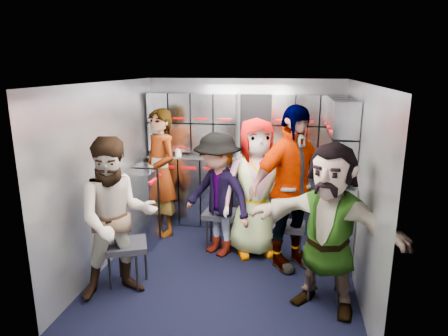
% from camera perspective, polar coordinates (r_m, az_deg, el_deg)
% --- Properties ---
extents(floor, '(3.00, 3.00, 0.00)m').
position_cam_1_polar(floor, '(4.79, 0.45, -13.92)').
color(floor, black).
rests_on(floor, ground).
extents(wall_back, '(2.80, 0.04, 2.10)m').
position_cam_1_polar(wall_back, '(5.83, 2.87, 2.29)').
color(wall_back, gray).
rests_on(wall_back, ground).
extents(wall_left, '(0.04, 3.00, 2.10)m').
position_cam_1_polar(wall_left, '(4.81, -16.23, -0.89)').
color(wall_left, gray).
rests_on(wall_left, ground).
extents(wall_right, '(0.04, 3.00, 2.10)m').
position_cam_1_polar(wall_right, '(4.39, 18.82, -2.52)').
color(wall_right, gray).
rests_on(wall_right, ground).
extents(ceiling, '(2.80, 3.00, 0.02)m').
position_cam_1_polar(ceiling, '(4.22, 0.50, 12.09)').
color(ceiling, silver).
rests_on(ceiling, wall_back).
extents(cart_bank_back, '(2.68, 0.38, 0.99)m').
position_cam_1_polar(cart_bank_back, '(5.77, 2.55, -3.54)').
color(cart_bank_back, '#8E949C').
rests_on(cart_bank_back, ground).
extents(cart_bank_left, '(0.38, 0.76, 0.99)m').
position_cam_1_polar(cart_bank_left, '(5.38, -11.21, -5.17)').
color(cart_bank_left, '#8E949C').
rests_on(cart_bank_left, ground).
extents(counter, '(2.68, 0.42, 0.03)m').
position_cam_1_polar(counter, '(5.63, 2.61, 1.50)').
color(counter, '#B2B5BA').
rests_on(counter, cart_bank_back).
extents(locker_bank_back, '(2.68, 0.28, 0.82)m').
position_cam_1_polar(locker_bank_back, '(5.60, 2.74, 6.38)').
color(locker_bank_back, '#8E949C').
rests_on(locker_bank_back, wall_back).
extents(locker_bank_right, '(0.28, 1.00, 0.82)m').
position_cam_1_polar(locker_bank_right, '(4.95, 16.32, 4.75)').
color(locker_bank_right, '#8E949C').
rests_on(locker_bank_right, wall_right).
extents(right_cabinet, '(0.28, 1.20, 1.00)m').
position_cam_1_polar(right_cabinet, '(5.11, 15.66, -6.44)').
color(right_cabinet, '#8E949C').
rests_on(right_cabinet, ground).
extents(coffee_niche, '(0.46, 0.16, 0.84)m').
position_cam_1_polar(coffee_niche, '(5.65, 4.64, 6.20)').
color(coffee_niche, black).
rests_on(coffee_niche, wall_back).
extents(red_latch_strip, '(2.60, 0.02, 0.03)m').
position_cam_1_polar(red_latch_strip, '(5.47, 2.32, -0.33)').
color(red_latch_strip, '#9B0308').
rests_on(red_latch_strip, cart_bank_back).
extents(jump_seat_near_left, '(0.52, 0.51, 0.48)m').
position_cam_1_polar(jump_seat_near_left, '(4.38, -13.70, -11.01)').
color(jump_seat_near_left, black).
rests_on(jump_seat_near_left, ground).
extents(jump_seat_mid_left, '(0.43, 0.41, 0.48)m').
position_cam_1_polar(jump_seat_mid_left, '(5.10, -0.51, -6.83)').
color(jump_seat_mid_left, black).
rests_on(jump_seat_mid_left, ground).
extents(jump_seat_center, '(0.43, 0.41, 0.45)m').
position_cam_1_polar(jump_seat_center, '(5.14, 4.66, -6.98)').
color(jump_seat_center, black).
rests_on(jump_seat_center, ground).
extents(jump_seat_mid_right, '(0.39, 0.37, 0.44)m').
position_cam_1_polar(jump_seat_mid_right, '(4.88, 9.26, -8.47)').
color(jump_seat_mid_right, black).
rests_on(jump_seat_mid_right, ground).
extents(jump_seat_near_right, '(0.41, 0.39, 0.46)m').
position_cam_1_polar(jump_seat_near_right, '(4.18, 14.15, -12.54)').
color(jump_seat_near_right, black).
rests_on(jump_seat_near_right, ground).
extents(attendant_standing, '(0.75, 0.73, 1.73)m').
position_cam_1_polar(attendant_standing, '(5.46, -9.04, -0.70)').
color(attendant_standing, black).
rests_on(attendant_standing, ground).
extents(attendant_arc_a, '(1.00, 0.93, 1.63)m').
position_cam_1_polar(attendant_arc_a, '(4.07, -15.03, -7.03)').
color(attendant_arc_a, black).
rests_on(attendant_arc_a, ground).
extents(attendant_arc_b, '(1.13, 1.00, 1.52)m').
position_cam_1_polar(attendant_arc_b, '(4.82, -0.91, -3.87)').
color(attendant_arc_b, black).
rests_on(attendant_arc_b, ground).
extents(attendant_arc_c, '(0.96, 0.78, 1.69)m').
position_cam_1_polar(attendant_arc_c, '(4.82, 4.57, -2.85)').
color(attendant_arc_c, black).
rests_on(attendant_arc_c, ground).
extents(attendant_arc_d, '(1.14, 1.06, 1.88)m').
position_cam_1_polar(attendant_arc_d, '(4.53, 9.50, -2.92)').
color(attendant_arc_d, black).
rests_on(attendant_arc_d, ground).
extents(attendant_arc_e, '(1.57, 1.06, 1.62)m').
position_cam_1_polar(attendant_arc_e, '(3.85, 14.70, -8.36)').
color(attendant_arc_e, black).
rests_on(attendant_arc_e, ground).
extents(bottle_left, '(0.06, 0.06, 0.23)m').
position_cam_1_polar(bottle_left, '(5.60, -0.32, 2.82)').
color(bottle_left, white).
rests_on(bottle_left, counter).
extents(bottle_mid, '(0.07, 0.07, 0.23)m').
position_cam_1_polar(bottle_mid, '(5.55, 3.29, 2.68)').
color(bottle_mid, white).
rests_on(bottle_mid, counter).
extents(bottle_right, '(0.06, 0.06, 0.28)m').
position_cam_1_polar(bottle_right, '(5.51, 11.93, 2.56)').
color(bottle_right, white).
rests_on(bottle_right, counter).
extents(cup_left, '(0.09, 0.09, 0.11)m').
position_cam_1_polar(cup_left, '(5.74, -6.54, 2.37)').
color(cup_left, tan).
rests_on(cup_left, counter).
extents(cup_right, '(0.07, 0.07, 0.10)m').
position_cam_1_polar(cup_right, '(5.53, 13.15, 1.59)').
color(cup_right, tan).
rests_on(cup_right, counter).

